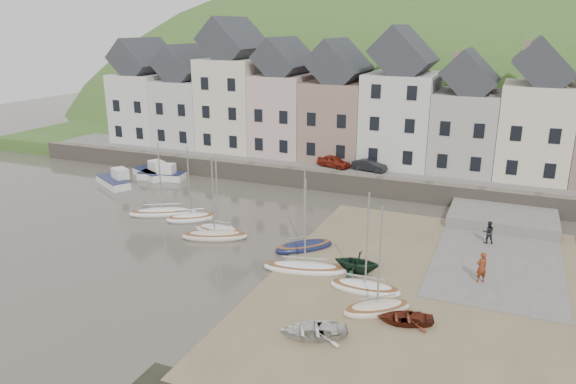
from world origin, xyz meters
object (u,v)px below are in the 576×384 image
at_px(rowboat_green, 357,262).
at_px(person_dark, 488,232).
at_px(sailboat_0, 163,212).
at_px(person_red, 482,267).
at_px(car_left, 334,161).
at_px(car_right, 369,165).
at_px(rowboat_red, 405,318).
at_px(rowboat_white, 313,330).

bearing_deg(rowboat_green, person_dark, 135.42).
bearing_deg(sailboat_0, person_red, -6.09).
height_order(car_left, car_right, car_left).
distance_m(person_dark, car_left, 18.49).
relative_size(person_red, car_right, 0.57).
bearing_deg(car_right, rowboat_red, -149.93).
relative_size(rowboat_red, person_red, 1.50).
bearing_deg(rowboat_red, sailboat_0, -128.64).
height_order(rowboat_white, car_right, car_right).
distance_m(rowboat_red, person_red, 7.19).
distance_m(rowboat_white, car_right, 27.04).
xyz_separation_m(sailboat_0, person_dark, (24.94, 3.90, 0.68)).
relative_size(rowboat_red, car_left, 0.84).
distance_m(car_left, car_right, 3.59).
height_order(rowboat_white, rowboat_red, rowboat_white).
bearing_deg(car_left, rowboat_green, -140.17).
xyz_separation_m(rowboat_white, person_red, (7.22, 9.43, 0.67)).
relative_size(person_red, person_dark, 1.16).
distance_m(sailboat_0, person_red, 25.07).
height_order(rowboat_green, car_left, car_left).
height_order(rowboat_green, person_red, person_red).
bearing_deg(person_red, rowboat_green, -24.89).
bearing_deg(person_dark, rowboat_white, 52.38).
bearing_deg(person_dark, sailboat_0, -4.38).
bearing_deg(person_dark, person_red, 76.56).
relative_size(sailboat_0, person_dark, 3.84).
height_order(rowboat_white, rowboat_green, rowboat_green).
height_order(person_red, car_right, car_right).
distance_m(rowboat_green, person_red, 7.39).
bearing_deg(car_right, rowboat_white, -160.06).
bearing_deg(rowboat_red, rowboat_green, -156.33).
xyz_separation_m(sailboat_0, rowboat_green, (17.71, -4.26, 0.55)).
distance_m(rowboat_white, person_dark, 17.56).
distance_m(person_dark, car_right, 15.70).
bearing_deg(rowboat_red, rowboat_white, -68.22).
bearing_deg(car_left, person_dark, -108.04).
xyz_separation_m(sailboat_0, person_red, (24.92, -2.66, 0.82)).
xyz_separation_m(rowboat_white, car_right, (-4.22, 26.65, 1.75)).
bearing_deg(sailboat_0, car_right, 47.20).
height_order(rowboat_white, person_dark, person_dark).
xyz_separation_m(car_left, car_right, (3.59, 0.00, -0.03)).
distance_m(rowboat_red, car_right, 25.02).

